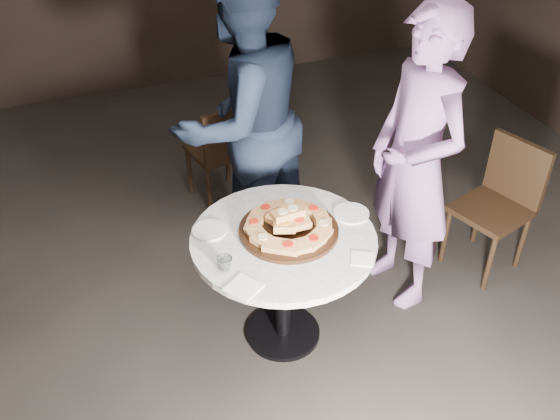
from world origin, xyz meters
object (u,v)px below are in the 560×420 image
focaccia_pile (289,223)px  chair_far (222,148)px  table (283,257)px  diner_navy (241,121)px  water_glass (225,264)px  diner_teal (416,164)px  chair_right (501,197)px  serving_board (289,230)px

focaccia_pile → chair_far: size_ratio=0.57×
table → diner_navy: size_ratio=0.57×
table → water_glass: size_ratio=14.60×
chair_far → focaccia_pile: bearing=76.9°
focaccia_pile → diner_teal: 0.78m
focaccia_pile → chair_far: (0.02, 1.32, -0.30)m
chair_right → serving_board: bearing=-102.8°
table → diner_teal: size_ratio=0.61×
table → serving_board: bearing=34.9°
table → diner_navy: (0.04, 0.81, 0.36)m
serving_board → diner_teal: diner_teal is taller
table → focaccia_pile: bearing=35.9°
table → water_glass: water_glass is taller
diner_navy → diner_teal: bearing=115.5°
water_glass → chair_far: (0.40, 1.48, -0.28)m
chair_far → diner_navy: diner_navy is taller
chair_far → serving_board: bearing=76.9°
chair_right → diner_teal: 0.77m
chair_far → water_glass: bearing=62.8°
focaccia_pile → chair_far: focaccia_pile is taller
chair_right → diner_navy: 1.63m
chair_right → diner_navy: size_ratio=0.44×
focaccia_pile → water_glass: 0.41m
chair_far → chair_right: size_ratio=0.94×
diner_navy → diner_teal: (0.76, -0.68, -0.06)m
chair_right → water_glass: bearing=-99.0°
serving_board → focaccia_pile: bearing=101.6°
focaccia_pile → diner_teal: bearing=7.7°
focaccia_pile → chair_right: focaccia_pile is taller
focaccia_pile → chair_right: 1.46m
diner_navy → chair_right: bearing=132.7°
water_glass → diner_navy: diner_navy is taller
focaccia_pile → diner_teal: size_ratio=0.26×
chair_far → diner_navy: 0.73m
focaccia_pile → serving_board: bearing=-78.4°
table → chair_far: bearing=87.4°
diner_teal → water_glass: bearing=-83.7°
table → chair_far: (0.06, 1.35, -0.12)m
chair_right → diner_navy: diner_navy is taller
diner_teal → chair_right: bearing=85.8°
focaccia_pile → water_glass: bearing=-157.4°
serving_board → chair_far: 1.35m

